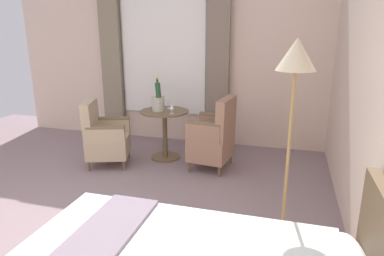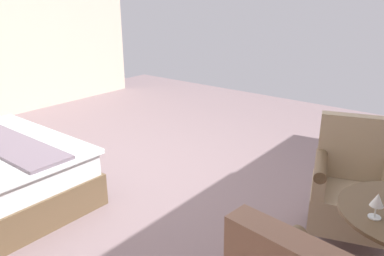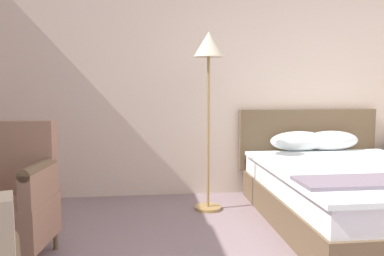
% 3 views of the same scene
% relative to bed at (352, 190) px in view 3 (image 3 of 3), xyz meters
% --- Properties ---
extents(wall_headboard_side, '(6.70, 0.12, 2.97)m').
position_rel_bed_xyz_m(wall_headboard_side, '(-0.76, 1.16, 1.19)').
color(wall_headboard_side, beige).
rests_on(wall_headboard_side, ground).
extents(bed, '(1.69, 2.22, 1.01)m').
position_rel_bed_xyz_m(bed, '(0.00, 0.00, 0.00)').
color(bed, brown).
rests_on(bed, ground).
extents(floor_lamp_brass, '(0.31, 0.31, 1.82)m').
position_rel_bed_xyz_m(floor_lamp_brass, '(-1.30, 0.50, 1.21)').
color(floor_lamp_brass, '#A37F47').
rests_on(floor_lamp_brass, ground).
extents(armchair_by_window, '(0.66, 0.60, 1.02)m').
position_rel_bed_xyz_m(armchair_by_window, '(-2.93, -0.48, 0.15)').
color(armchair_by_window, brown).
rests_on(armchair_by_window, ground).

